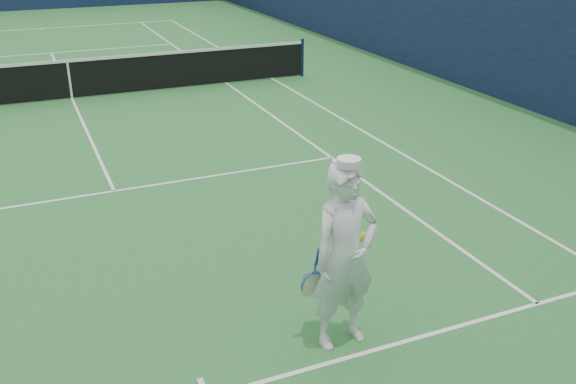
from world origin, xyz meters
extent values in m
plane|color=#2A6F32|center=(0.00, 0.00, 0.00)|extent=(80.00, 80.00, 0.00)
cube|color=white|center=(0.00, 11.88, 0.00)|extent=(11.03, 0.06, 0.01)
cube|color=white|center=(5.49, 0.00, 0.00)|extent=(0.06, 23.83, 0.01)
cube|color=white|center=(4.12, 0.00, 0.00)|extent=(0.06, 23.77, 0.01)
cube|color=white|center=(0.00, 6.40, 0.00)|extent=(8.23, 0.06, 0.01)
cube|color=white|center=(0.00, -6.40, 0.00)|extent=(8.23, 0.06, 0.01)
cube|color=white|center=(0.00, 0.00, 0.00)|extent=(0.06, 12.80, 0.01)
cube|color=white|center=(0.00, 11.73, 0.00)|extent=(0.06, 0.30, 0.01)
cylinder|color=#141E4C|center=(6.40, 0.00, 0.54)|extent=(0.09, 0.09, 1.07)
cube|color=black|center=(0.00, 0.00, 0.50)|extent=(12.79, 0.02, 0.92)
cube|color=white|center=(0.00, 0.00, 0.97)|extent=(12.79, 0.04, 0.07)
cube|color=white|center=(0.00, 0.00, 0.47)|extent=(0.05, 0.03, 0.94)
imported|color=white|center=(1.62, -11.57, 1.03)|extent=(0.79, 0.55, 2.07)
cylinder|color=white|center=(1.62, -11.57, 2.09)|extent=(0.24, 0.24, 0.08)
cube|color=white|center=(1.61, -11.44, 2.06)|extent=(0.19, 0.11, 0.02)
cylinder|color=navy|center=(1.34, -11.51, 1.08)|extent=(0.04, 0.09, 0.22)
cube|color=#205FB0|center=(1.34, -11.45, 0.90)|extent=(0.02, 0.02, 0.14)
torus|color=#205FB0|center=(1.33, -11.39, 0.69)|extent=(0.30, 0.12, 0.29)
cube|color=beige|center=(1.33, -11.39, 0.69)|extent=(0.22, 0.02, 0.30)
sphere|color=#CEE81A|center=(1.87, -11.45, 1.14)|extent=(0.07, 0.07, 0.07)
sphere|color=#CEE81A|center=(1.92, -11.43, 1.17)|extent=(0.07, 0.07, 0.07)
camera|label=1|loc=(-1.22, -16.69, 4.30)|focal=40.00mm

